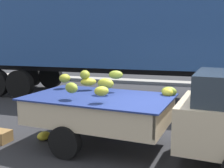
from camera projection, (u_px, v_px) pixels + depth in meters
name	position (u px, v px, depth m)	size (l,w,h in m)	color
ground	(159.00, 155.00, 5.55)	(220.00, 220.00, 0.00)	#28282B
curb_strip	(184.00, 84.00, 13.78)	(80.00, 0.80, 0.16)	gray
pickup_truck	(204.00, 116.00, 5.12)	(5.38, 2.28, 1.70)	#CCB793
semi_trailer	(117.00, 31.00, 10.58)	(12.03, 2.72, 3.95)	navy
fallen_banana_bunch_near_tailgate	(44.00, 136.00, 6.38)	(0.35, 0.27, 0.19)	gold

